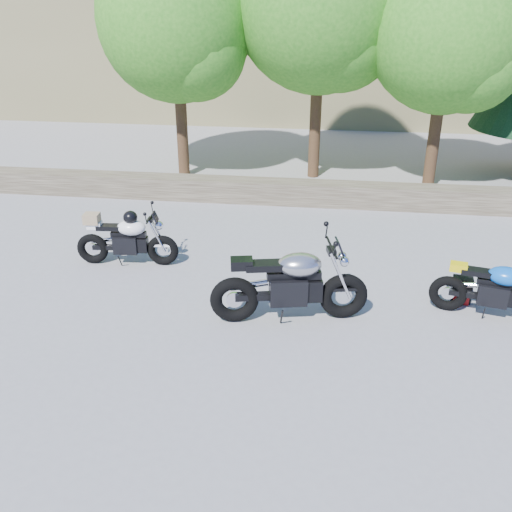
{
  "coord_description": "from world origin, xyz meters",
  "views": [
    {
      "loc": [
        1.23,
        -6.67,
        4.39
      ],
      "look_at": [
        0.2,
        1.0,
        0.75
      ],
      "focal_mm": 40.0,
      "sensor_mm": 36.0,
      "label": 1
    }
  ],
  "objects_px": {
    "silver_bike": "(291,285)",
    "backpack": "(462,290)",
    "white_bike": "(126,238)",
    "blue_bike": "(496,291)"
  },
  "relations": [
    {
      "from": "white_bike",
      "to": "blue_bike",
      "type": "height_order",
      "value": "white_bike"
    },
    {
      "from": "silver_bike",
      "to": "backpack",
      "type": "distance_m",
      "value": 2.74
    },
    {
      "from": "blue_bike",
      "to": "silver_bike",
      "type": "bearing_deg",
      "value": -158.85
    },
    {
      "from": "blue_bike",
      "to": "backpack",
      "type": "bearing_deg",
      "value": 141.76
    },
    {
      "from": "white_bike",
      "to": "backpack",
      "type": "relative_size",
      "value": 4.49
    },
    {
      "from": "white_bike",
      "to": "backpack",
      "type": "xyz_separation_m",
      "value": [
        5.54,
        -0.59,
        -0.29
      ]
    },
    {
      "from": "white_bike",
      "to": "silver_bike",
      "type": "bearing_deg",
      "value": -30.95
    },
    {
      "from": "silver_bike",
      "to": "blue_bike",
      "type": "relative_size",
      "value": 1.27
    },
    {
      "from": "silver_bike",
      "to": "backpack",
      "type": "xyz_separation_m",
      "value": [
        2.57,
        0.88,
        -0.37
      ]
    },
    {
      "from": "silver_bike",
      "to": "backpack",
      "type": "relative_size",
      "value": 5.71
    }
  ]
}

